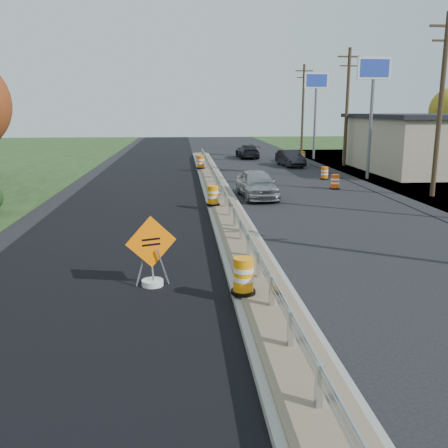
{
  "coord_description": "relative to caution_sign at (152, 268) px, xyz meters",
  "views": [
    {
      "loc": [
        -1.99,
        -16.58,
        4.6
      ],
      "look_at": [
        -0.7,
        -1.41,
        1.1
      ],
      "focal_mm": 40.0,
      "sensor_mm": 36.0,
      "label": 1
    }
  ],
  "objects": [
    {
      "name": "pylon_sign_north",
      "position": [
        13.32,
        33.84,
        5.99
      ],
      "size": [
        2.2,
        0.3,
        7.9
      ],
      "color": "slate",
      "rests_on": "ground"
    },
    {
      "name": "utility_pole_smid",
      "position": [
        14.32,
        12.84,
        4.45
      ],
      "size": [
        1.9,
        0.26,
        9.4
      ],
      "color": "#473523",
      "rests_on": "ground"
    },
    {
      "name": "caution_sign",
      "position": [
        0.0,
        0.0,
        0.0
      ],
      "size": [
        1.31,
        0.58,
        1.91
      ],
      "rotation": [
        0.0,
        0.0,
        0.37
      ],
      "color": "white",
      "rests_on": "ground"
    },
    {
      "name": "barrel_shoulder_near",
      "position": [
        9.85,
        15.86,
        -0.07
      ],
      "size": [
        0.59,
        0.59,
        0.86
      ],
      "color": "black",
      "rests_on": "ground"
    },
    {
      "name": "utility_pole_nmid",
      "position": [
        14.32,
        27.84,
        4.45
      ],
      "size": [
        1.9,
        0.26,
        9.4
      ],
      "color": "#473523",
      "rests_on": "ground"
    },
    {
      "name": "barrel_median_mid",
      "position": [
        2.27,
        10.17,
        0.18
      ],
      "size": [
        0.62,
        0.62,
        0.92
      ],
      "color": "black",
      "rests_on": "median"
    },
    {
      "name": "car_silver",
      "position": [
        4.8,
        13.26,
        0.26
      ],
      "size": [
        2.04,
        4.5,
        1.5
      ],
      "primitive_type": "imported",
      "rotation": [
        0.0,
        0.0,
        0.06
      ],
      "color": "#A2A2A7",
      "rests_on": "ground"
    },
    {
      "name": "ground",
      "position": [
        2.82,
        3.84,
        -0.49
      ],
      "size": [
        140.0,
        140.0,
        0.0
      ],
      "primitive_type": "plane",
      "color": "black",
      "rests_on": "ground"
    },
    {
      "name": "median",
      "position": [
        2.82,
        11.84,
        -0.38
      ],
      "size": [
        1.6,
        55.0,
        0.23
      ],
      "color": "gray",
      "rests_on": "ground"
    },
    {
      "name": "guardrail",
      "position": [
        2.82,
        12.84,
        0.24
      ],
      "size": [
        0.1,
        46.15,
        0.72
      ],
      "color": "silver",
      "rests_on": "median"
    },
    {
      "name": "car_dark_mid",
      "position": [
        9.82,
        28.07,
        0.19
      ],
      "size": [
        1.86,
        4.22,
        1.35
      ],
      "primitive_type": "imported",
      "rotation": [
        0.0,
        0.0,
        0.11
      ],
      "color": "black",
      "rests_on": "ground"
    },
    {
      "name": "car_dark_far",
      "position": [
        7.21,
        35.44,
        0.18
      ],
      "size": [
        1.98,
        4.63,
        1.33
      ],
      "primitive_type": "imported",
      "rotation": [
        0.0,
        0.0,
        3.17
      ],
      "color": "black",
      "rests_on": "ground"
    },
    {
      "name": "barrel_shoulder_mid",
      "position": [
        10.44,
        20.07,
        -0.08
      ],
      "size": [
        0.57,
        0.57,
        0.84
      ],
      "color": "black",
      "rests_on": "ground"
    },
    {
      "name": "milled_overlay",
      "position": [
        -1.58,
        13.84,
        -0.48
      ],
      "size": [
        7.2,
        120.0,
        0.01
      ],
      "primitive_type": "cube",
      "color": "black",
      "rests_on": "ground"
    },
    {
      "name": "pylon_sign_mid",
      "position": [
        13.32,
        19.84,
        5.99
      ],
      "size": [
        2.2,
        0.3,
        7.9
      ],
      "color": "slate",
      "rests_on": "ground"
    },
    {
      "name": "barrel_shoulder_far",
      "position": [
        12.02,
        32.78,
        -0.09
      ],
      "size": [
        0.56,
        0.56,
        0.82
      ],
      "color": "black",
      "rests_on": "ground"
    },
    {
      "name": "utility_pole_north",
      "position": [
        14.32,
        42.84,
        4.45
      ],
      "size": [
        1.9,
        0.26,
        9.4
      ],
      "color": "#473523",
      "rests_on": "ground"
    },
    {
      "name": "barrel_median_near",
      "position": [
        2.27,
        -1.36,
        0.17
      ],
      "size": [
        0.61,
        0.61,
        0.9
      ],
      "color": "black",
      "rests_on": "median"
    },
    {
      "name": "barrel_median_far",
      "position": [
        2.27,
        25.06,
        0.21
      ],
      "size": [
        0.66,
        0.66,
        0.97
      ],
      "color": "black",
      "rests_on": "median"
    }
  ]
}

